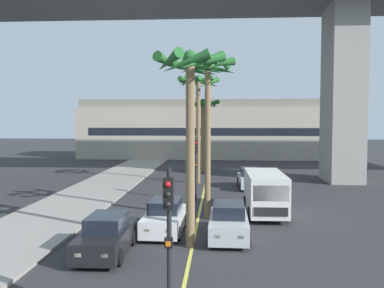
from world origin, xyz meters
TOP-DOWN VIEW (x-y plane):
  - sidewalk_left at (-8.00, 16.00)m, footprint 4.80×80.00m
  - lane_stripe_center at (0.00, 24.00)m, footprint 0.14×56.00m
  - bridge_overpass at (1.08, 33.67)m, footprint 86.33×8.00m
  - pier_building_backdrop at (0.00, 55.45)m, footprint 35.99×8.04m
  - car_queue_front at (1.56, 15.59)m, footprint 1.89×4.13m
  - car_queue_second at (-1.43, 16.32)m, footprint 1.93×4.15m
  - car_queue_third at (3.54, 29.52)m, footprint 1.91×4.14m
  - car_queue_fourth at (-3.36, 12.97)m, footprint 1.87×4.12m
  - delivery_van at (3.71, 20.39)m, footprint 2.19×5.26m
  - traffic_light_median_near at (-0.10, 6.74)m, footprint 0.24×0.37m
  - traffic_light_median_far at (-0.39, 24.11)m, footprint 0.24×0.37m
  - palm_tree_near_median at (-0.65, 31.78)m, footprint 3.55×3.59m
  - palm_tree_mid_median at (-0.50, 39.20)m, footprint 3.36×3.51m
  - palm_tree_far_median at (0.51, 19.30)m, footprint 3.20×3.30m
  - palm_tree_farthest_median at (-0.08, 14.14)m, footprint 3.07×3.12m

SIDE VIEW (x-z plane):
  - lane_stripe_center at x=0.00m, z-range 0.00..0.01m
  - sidewalk_left at x=-8.00m, z-range 0.00..0.15m
  - car_queue_front at x=1.56m, z-range -0.06..1.50m
  - car_queue_second at x=-1.43m, z-range -0.06..1.50m
  - car_queue_third at x=3.54m, z-range -0.06..1.50m
  - car_queue_fourth at x=-3.36m, z-range -0.06..1.50m
  - delivery_van at x=3.71m, z-range 0.11..2.47m
  - traffic_light_median_near at x=-0.10m, z-range 0.61..4.81m
  - traffic_light_median_far at x=-0.39m, z-range 0.61..4.81m
  - pier_building_backdrop at x=0.00m, z-range -0.06..7.93m
  - palm_tree_mid_median at x=-0.50m, z-range 2.05..9.48m
  - palm_tree_farthest_median at x=-0.08m, z-range 2.50..10.72m
  - palm_tree_far_median at x=0.51m, z-range 2.82..11.50m
  - palm_tree_near_median at x=-0.65m, z-range 3.09..12.08m
  - bridge_overpass at x=1.08m, z-range 5.96..25.15m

